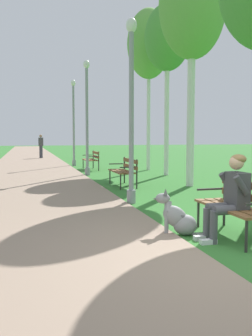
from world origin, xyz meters
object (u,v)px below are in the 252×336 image
(person_seated_on_near_bench, at_px, (230,194))
(birch_tree_fourth, at_px, (167,39))
(dog_grey, at_px, (178,218))
(birch_tree_third, at_px, (192,7))
(lamp_post_mid, at_px, (87,116))
(birch_tree_fifth, at_px, (149,45))
(park_bench_far, at_px, (92,158))
(park_bench_mid, at_px, (124,169))
(pedestrian_distant, at_px, (41,146))
(lamp_post_far, at_px, (74,122))
(lamp_post_near, at_px, (131,109))
(park_bench_near, at_px, (238,203))

(person_seated_on_near_bench, distance_m, birch_tree_fourth, 10.13)
(dog_grey, distance_m, birch_tree_third, 7.59)
(birch_tree_third, height_order, birch_tree_fourth, birch_tree_third)
(lamp_post_mid, height_order, birch_tree_fifth, birch_tree_fifth)
(park_bench_far, bearing_deg, park_bench_mid, -90.12)
(pedestrian_distant, bearing_deg, lamp_post_far, -78.54)
(park_bench_mid, relative_size, birch_tree_third, 0.22)
(person_seated_on_near_bench, distance_m, pedestrian_distant, 21.21)
(park_bench_mid, xyz_separation_m, birch_tree_third, (1.92, -0.52, 4.76))
(person_seated_on_near_bench, xyz_separation_m, lamp_post_near, (-0.55, 3.24, 1.43))
(pedestrian_distant, bearing_deg, birch_tree_fourth, -70.88)
(lamp_post_mid, bearing_deg, birch_tree_fifth, 28.12)
(person_seated_on_near_bench, height_order, dog_grey, person_seated_on_near_bench)
(park_bench_mid, xyz_separation_m, birch_tree_fifth, (2.46, 5.01, 5.04))
(lamp_post_near, xyz_separation_m, birch_tree_fifth, (3.06, 7.84, 3.44))
(park_bench_near, height_order, birch_tree_fifth, birch_tree_fifth)
(birch_tree_fifth, bearing_deg, lamp_post_far, 132.99)
(park_bench_mid, height_order, birch_tree_fourth, birch_tree_fourth)
(lamp_post_near, relative_size, birch_tree_fourth, 0.63)
(park_bench_near, xyz_separation_m, person_seated_on_near_bench, (-0.21, -0.13, 0.17))
(lamp_post_near, bearing_deg, dog_grey, -91.08)
(birch_tree_third, bearing_deg, birch_tree_fifth, 84.45)
(park_bench_near, distance_m, birch_tree_fourth, 10.05)
(park_bench_far, xyz_separation_m, pedestrian_distant, (-1.91, 9.26, 0.33))
(park_bench_mid, relative_size, pedestrian_distant, 0.91)
(lamp_post_mid, relative_size, pedestrian_distant, 2.67)
(person_seated_on_near_bench, xyz_separation_m, dog_grey, (-0.61, 0.46, -0.42))
(dog_grey, relative_size, lamp_post_near, 0.19)
(lamp_post_far, bearing_deg, person_seated_on_near_bench, -88.18)
(dog_grey, distance_m, lamp_post_far, 13.93)
(lamp_post_near, distance_m, pedestrian_distant, 17.98)
(lamp_post_far, bearing_deg, pedestrian_distant, 101.46)
(birch_tree_third, distance_m, birch_tree_fourth, 3.22)
(dog_grey, height_order, lamp_post_far, lamp_post_far)
(person_seated_on_near_bench, height_order, lamp_post_far, lamp_post_far)
(birch_tree_fourth, bearing_deg, lamp_post_far, 117.73)
(pedestrian_distant, bearing_deg, lamp_post_mid, -83.61)
(lamp_post_near, bearing_deg, birch_tree_fourth, 61.33)
(park_bench_mid, xyz_separation_m, park_bench_far, (0.01, 5.80, 0.00))
(lamp_post_near, height_order, birch_tree_fifth, birch_tree_fifth)
(park_bench_mid, xyz_separation_m, person_seated_on_near_bench, (-0.05, -6.07, 0.17))
(birch_tree_third, bearing_deg, lamp_post_near, -137.49)
(lamp_post_near, bearing_deg, park_bench_mid, 78.05)
(lamp_post_near, bearing_deg, birch_tree_third, 42.51)
(park_bench_far, xyz_separation_m, dog_grey, (-0.66, -11.41, -0.25))
(dog_grey, xyz_separation_m, birch_tree_third, (2.57, 5.08, 5.02))
(lamp_post_far, xyz_separation_m, birch_tree_fifth, (2.96, -3.17, 3.29))
(park_bench_mid, distance_m, lamp_post_mid, 3.86)
(birch_tree_third, bearing_deg, park_bench_far, 106.79)
(person_seated_on_near_bench, bearing_deg, birch_tree_fourth, 74.33)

